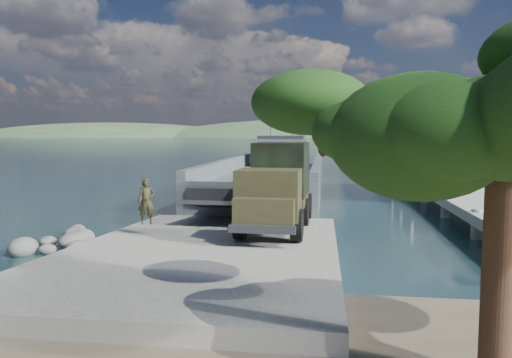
# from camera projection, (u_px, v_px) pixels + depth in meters

# --- Properties ---
(ground) EXTENTS (1400.00, 1400.00, 0.00)m
(ground) POSITION_uv_depth(u_px,v_px,m) (213.00, 252.00, 20.41)
(ground) COLOR #19393C
(ground) RESTS_ON ground
(boat_ramp) EXTENTS (10.00, 18.00, 0.50)m
(boat_ramp) POSITION_uv_depth(u_px,v_px,m) (207.00, 251.00, 19.40)
(boat_ramp) COLOR gray
(boat_ramp) RESTS_ON ground
(shoreline_rocks) EXTENTS (3.20, 5.60, 0.90)m
(shoreline_rocks) POSITION_uv_depth(u_px,v_px,m) (77.00, 244.00, 21.75)
(shoreline_rocks) COLOR #5B5A58
(shoreline_rocks) RESTS_ON ground
(distant_headlands) EXTENTS (1000.00, 240.00, 48.00)m
(distant_headlands) POSITION_uv_depth(u_px,v_px,m) (365.00, 138.00, 566.03)
(distant_headlands) COLOR #345133
(distant_headlands) RESTS_ON ground
(pier) EXTENTS (6.40, 44.00, 6.10)m
(pier) POSITION_uv_depth(u_px,v_px,m) (440.00, 177.00, 37.01)
(pier) COLOR #9D9E95
(pier) RESTS_ON ground
(landing_craft) EXTENTS (8.18, 32.02, 9.50)m
(landing_craft) POSITION_uv_depth(u_px,v_px,m) (272.00, 182.00, 41.45)
(landing_craft) COLOR #464F52
(landing_craft) RESTS_ON ground
(military_truck) EXTENTS (3.01, 8.48, 3.88)m
(military_truck) POSITION_uv_depth(u_px,v_px,m) (278.00, 185.00, 22.98)
(military_truck) COLOR black
(military_truck) RESTS_ON boat_ramp
(soldier) EXTENTS (0.84, 0.67, 1.99)m
(soldier) POSITION_uv_depth(u_px,v_px,m) (147.00, 210.00, 21.62)
(soldier) COLOR #24311B
(soldier) RESTS_ON boat_ramp
(sailboat_near) EXTENTS (1.68, 5.51, 6.68)m
(sailboat_near) POSITION_uv_depth(u_px,v_px,m) (472.00, 177.00, 51.20)
(sailboat_near) COLOR silver
(sailboat_near) RESTS_ON ground
(sailboat_far) EXTENTS (2.59, 5.24, 6.14)m
(sailboat_far) POSITION_uv_depth(u_px,v_px,m) (446.00, 174.00, 55.19)
(sailboat_far) COLOR silver
(sailboat_far) RESTS_ON ground
(overhang_tree) EXTENTS (7.52, 6.93, 6.83)m
(overhang_tree) POSITION_uv_depth(u_px,v_px,m) (469.00, 96.00, 8.84)
(overhang_tree) COLOR #341E14
(overhang_tree) RESTS_ON ground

